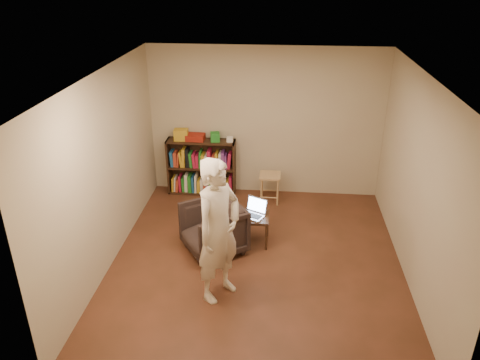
# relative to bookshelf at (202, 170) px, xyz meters

# --- Properties ---
(floor) EXTENTS (4.50, 4.50, 0.00)m
(floor) POSITION_rel_bookshelf_xyz_m (1.11, -2.09, -0.44)
(floor) COLOR #402514
(floor) RESTS_ON ground
(ceiling) EXTENTS (4.50, 4.50, 0.00)m
(ceiling) POSITION_rel_bookshelf_xyz_m (1.11, -2.09, 2.16)
(ceiling) COLOR silver
(ceiling) RESTS_ON wall_back
(wall_back) EXTENTS (4.00, 0.00, 4.00)m
(wall_back) POSITION_rel_bookshelf_xyz_m (1.11, 0.16, 0.86)
(wall_back) COLOR #BDB58F
(wall_back) RESTS_ON floor
(wall_left) EXTENTS (0.00, 4.50, 4.50)m
(wall_left) POSITION_rel_bookshelf_xyz_m (-0.89, -2.09, 0.86)
(wall_left) COLOR #BDB58F
(wall_left) RESTS_ON floor
(wall_right) EXTENTS (0.00, 4.50, 4.50)m
(wall_right) POSITION_rel_bookshelf_xyz_m (3.11, -2.09, 0.86)
(wall_right) COLOR #BDB58F
(wall_right) RESTS_ON floor
(bookshelf) EXTENTS (1.20, 0.30, 1.00)m
(bookshelf) POSITION_rel_bookshelf_xyz_m (0.00, 0.00, 0.00)
(bookshelf) COLOR black
(bookshelf) RESTS_ON floor
(box_yellow) EXTENTS (0.25, 0.19, 0.19)m
(box_yellow) POSITION_rel_bookshelf_xyz_m (-0.34, -0.02, 0.66)
(box_yellow) COLOR gold
(box_yellow) RESTS_ON bookshelf
(red_cloth) EXTENTS (0.32, 0.24, 0.10)m
(red_cloth) POSITION_rel_bookshelf_xyz_m (-0.09, -0.00, 0.61)
(red_cloth) COLOR #9C2E13
(red_cloth) RESTS_ON bookshelf
(box_green) EXTENTS (0.18, 0.18, 0.15)m
(box_green) POSITION_rel_bookshelf_xyz_m (0.26, -0.02, 0.64)
(box_green) COLOR #228026
(box_green) RESTS_ON bookshelf
(box_white) EXTENTS (0.10, 0.10, 0.08)m
(box_white) POSITION_rel_bookshelf_xyz_m (0.51, -0.02, 0.60)
(box_white) COLOR white
(box_white) RESTS_ON bookshelf
(stool) EXTENTS (0.35, 0.35, 0.51)m
(stool) POSITION_rel_bookshelf_xyz_m (1.23, -0.25, -0.03)
(stool) COLOR #A77D51
(stool) RESTS_ON floor
(armchair) EXTENTS (1.09, 1.08, 0.72)m
(armchair) POSITION_rel_bookshelf_xyz_m (0.48, -1.86, -0.08)
(armchair) COLOR #2D211E
(armchair) RESTS_ON floor
(side_table) EXTENTS (0.44, 0.44, 0.45)m
(side_table) POSITION_rel_bookshelf_xyz_m (1.04, -1.59, -0.07)
(side_table) COLOR #302010
(side_table) RESTS_ON floor
(laptop) EXTENTS (0.42, 0.40, 0.24)m
(laptop) POSITION_rel_bookshelf_xyz_m (1.04, -1.56, 0.07)
(laptop) COLOR silver
(laptop) RESTS_ON side_table
(person) EXTENTS (0.74, 0.80, 1.84)m
(person) POSITION_rel_bookshelf_xyz_m (0.69, -2.82, 0.48)
(person) COLOR beige
(person) RESTS_ON floor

